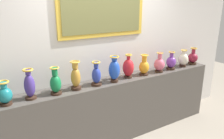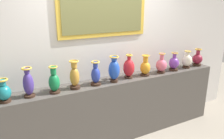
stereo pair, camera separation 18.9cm
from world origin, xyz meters
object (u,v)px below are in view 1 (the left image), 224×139
vase_amber (144,67)px  vase_ivory (183,59)px  vase_emerald (56,83)px  vase_violet (171,62)px  vase_burgundy (193,58)px  vase_sapphire (114,70)px  vase_rose (159,64)px  vase_cobalt (96,75)px  vase_teal (5,95)px  vase_indigo (30,85)px  vase_ochre (76,77)px  vase_crimson (128,68)px

vase_amber → vase_ivory: size_ratio=1.07×
vase_emerald → vase_ivory: bearing=0.3°
vase_violet → vase_burgundy: bearing=2.4°
vase_sapphire → vase_ivory: (1.51, 0.03, -0.05)m
vase_sapphire → vase_rose: bearing=0.8°
vase_cobalt → vase_sapphire: 0.29m
vase_emerald → vase_ivory: (2.40, 0.01, -0.01)m
vase_teal → vase_burgundy: (3.29, 0.03, -0.00)m
vase_indigo → vase_violet: vase_indigo is taller
vase_sapphire → vase_burgundy: (1.80, 0.04, -0.06)m
vase_burgundy → vase_teal: bearing=-179.4°
vase_violet → vase_cobalt: bearing=179.9°
vase_emerald → vase_sapphire: vase_sapphire is taller
vase_violet → vase_indigo: bearing=179.6°
vase_amber → vase_rose: bearing=-2.7°
vase_cobalt → vase_rose: vase_cobalt is taller
vase_teal → vase_amber: size_ratio=0.86×
vase_emerald → vase_sapphire: (0.89, -0.01, 0.04)m
vase_indigo → vase_violet: bearing=-0.4°
vase_teal → vase_rose: bearing=0.0°
vase_ochre → vase_amber: 1.19m
vase_emerald → vase_crimson: size_ratio=0.96×
vase_indigo → vase_violet: size_ratio=1.21×
vase_teal → vase_ochre: (0.89, 0.01, 0.05)m
vase_ochre → vase_ivory: size_ratio=1.26×
vase_indigo → vase_ivory: bearing=-0.2°
vase_teal → vase_emerald: (0.60, 0.00, 0.02)m
vase_crimson → vase_ochre: bearing=-178.3°
vase_teal → vase_sapphire: 1.49m
vase_ochre → vase_burgundy: (2.40, 0.02, -0.05)m
vase_teal → vase_violet: 2.68m
vase_rose → vase_ivory: bearing=1.2°
vase_teal → vase_ochre: 0.89m
vase_crimson → vase_burgundy: vase_crimson is taller
vase_ochre → vase_rose: 1.51m
vase_emerald → vase_burgundy: vase_emerald is taller
vase_emerald → vase_violet: bearing=0.2°
vase_crimson → vase_teal: bearing=-178.7°
vase_ochre → vase_violet: vase_ochre is taller
vase_sapphire → vase_amber: bearing=2.7°
vase_amber → vase_ochre: bearing=-179.8°
vase_sapphire → vase_rose: size_ratio=1.17×
vase_sapphire → vase_burgundy: 1.80m
vase_emerald → vase_violet: 2.08m
vase_indigo → vase_ochre: bearing=-1.0°
vase_indigo → vase_rose: 2.12m
vase_cobalt → vase_crimson: size_ratio=0.93×
vase_ochre → vase_cobalt: (0.31, -0.00, -0.03)m
vase_cobalt → vase_sapphire: bearing=-4.1°
vase_cobalt → vase_burgundy: vase_cobalt is taller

